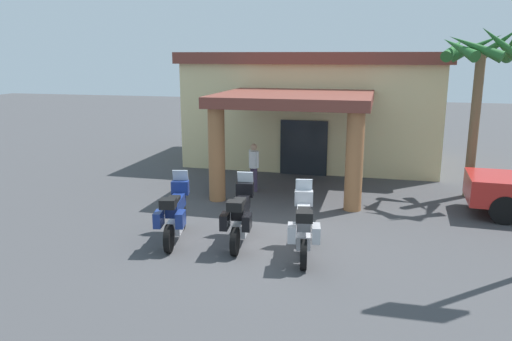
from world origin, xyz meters
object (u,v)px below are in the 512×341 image
Objects in this scene: motorcycle_black at (240,216)px; motorcycle_silver at (304,227)px; motel_building at (314,107)px; pedestrian at (254,164)px; motorcycle_blue at (175,214)px; palm_tree_near_portico at (480,64)px.

motorcycle_black is 1.00× the size of motorcycle_silver.
pedestrian is (-1.30, -5.57, -1.41)m from motel_building.
motorcycle_black and motorcycle_silver have the same top height.
motorcycle_blue is (-2.07, -10.55, -1.64)m from motel_building.
motorcycle_silver is 0.40× the size of palm_tree_near_portico.
motorcycle_black is (-0.46, -10.34, -1.64)m from motel_building.
motorcycle_blue is 1.35× the size of pedestrian.
motorcycle_black is at bearing -93.83° from motorcycle_blue.
motel_building reaches higher than motorcycle_silver.
motorcycle_blue is 3.23m from motorcycle_silver.
motel_building is 1.96× the size of palm_tree_near_portico.
motorcycle_black is 0.40× the size of palm_tree_near_portico.
pedestrian is (0.77, 4.97, 0.24)m from motorcycle_blue.
motorcycle_silver is at bearing -126.04° from palm_tree_near_portico.
palm_tree_near_portico reaches higher than motorcycle_black.
motorcycle_blue is at bearing 91.21° from motorcycle_black.
motorcycle_black is at bearing -136.56° from palm_tree_near_portico.
motorcycle_silver is at bearing -83.48° from motel_building.
motel_building is at bearing 141.16° from palm_tree_near_portico.
palm_tree_near_portico is at bearing -44.91° from motorcycle_silver.
pedestrian is at bearing 16.55° from motorcycle_silver.
motorcycle_blue is at bearing -142.17° from palm_tree_near_portico.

